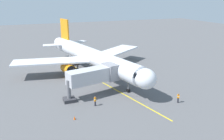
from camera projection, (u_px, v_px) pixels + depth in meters
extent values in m
plane|color=#565659|center=(91.00, 71.00, 57.32)|extent=(220.00, 220.00, 0.00)
cube|color=yellow|center=(101.00, 82.00, 50.34)|extent=(8.89, 39.10, 0.01)
cylinder|color=silver|center=(93.00, 57.00, 54.43)|extent=(11.06, 34.02, 3.80)
ellipsoid|color=silver|center=(146.00, 79.00, 40.04)|extent=(4.39, 4.69, 3.61)
cone|color=silver|center=(62.00, 44.00, 69.05)|extent=(3.99, 3.67, 3.42)
cube|color=black|center=(140.00, 74.00, 40.98)|extent=(3.50, 2.26, 0.90)
cube|color=silver|center=(114.00, 52.00, 62.10)|extent=(17.00, 13.94, 0.36)
cylinder|color=orange|center=(111.00, 61.00, 58.95)|extent=(2.98, 3.82, 2.30)
cylinder|color=black|center=(115.00, 63.00, 57.56)|extent=(2.09, 0.65, 2.10)
cube|color=silver|center=(52.00, 61.00, 53.01)|extent=(17.67, 7.94, 0.36)
cylinder|color=orange|center=(68.00, 69.00, 52.76)|extent=(2.98, 3.82, 2.30)
cylinder|color=black|center=(71.00, 71.00, 51.38)|extent=(2.09, 0.65, 2.10)
cube|color=orange|center=(65.00, 32.00, 65.54)|extent=(1.39, 4.76, 7.20)
cube|color=silver|center=(76.00, 42.00, 67.97)|extent=(6.73, 5.32, 0.24)
cube|color=silver|center=(55.00, 45.00, 64.56)|extent=(6.60, 3.00, 0.24)
cylinder|color=slate|center=(128.00, 84.00, 44.47)|extent=(0.24, 0.24, 2.77)
cylinder|color=black|center=(128.00, 90.00, 44.89)|extent=(0.59, 0.78, 0.70)
cylinder|color=slate|center=(96.00, 61.00, 58.84)|extent=(0.24, 0.24, 2.77)
cylinder|color=black|center=(96.00, 67.00, 59.26)|extent=(0.68, 1.17, 1.10)
cylinder|color=slate|center=(77.00, 65.00, 56.07)|extent=(0.24, 0.24, 2.77)
cylinder|color=black|center=(77.00, 70.00, 56.48)|extent=(0.68, 1.17, 1.10)
cube|color=#B7B7BC|center=(91.00, 75.00, 42.33)|extent=(9.35, 4.49, 2.50)
cube|color=gray|center=(112.00, 71.00, 44.73)|extent=(3.43, 3.73, 3.00)
cylinder|color=slate|center=(69.00, 91.00, 40.52)|extent=(0.70, 0.70, 3.90)
cube|color=#333338|center=(69.00, 100.00, 41.01)|extent=(2.00, 2.00, 0.60)
cylinder|color=#23232D|center=(178.00, 100.00, 40.43)|extent=(0.26, 0.26, 0.88)
cube|color=orange|center=(178.00, 96.00, 40.21)|extent=(0.45, 0.42, 0.60)
cube|color=silver|center=(178.00, 96.00, 40.21)|extent=(0.47, 0.44, 0.10)
sphere|color=brown|center=(178.00, 94.00, 40.08)|extent=(0.22, 0.22, 0.22)
cylinder|color=#23232D|center=(95.00, 103.00, 39.31)|extent=(0.26, 0.26, 0.88)
cube|color=orange|center=(95.00, 99.00, 39.08)|extent=(0.45, 0.43, 0.60)
cube|color=silver|center=(95.00, 99.00, 39.08)|extent=(0.47, 0.45, 0.10)
sphere|color=#9E7051|center=(95.00, 97.00, 38.96)|extent=(0.22, 0.22, 0.22)
cylinder|color=#23232D|center=(78.00, 66.00, 60.50)|extent=(0.26, 0.26, 0.88)
cube|color=orange|center=(78.00, 63.00, 60.28)|extent=(0.43, 0.33, 0.60)
cube|color=silver|center=(78.00, 63.00, 60.28)|extent=(0.45, 0.34, 0.10)
sphere|color=tan|center=(78.00, 61.00, 60.15)|extent=(0.22, 0.22, 0.22)
cube|color=#9E9EA3|center=(74.00, 61.00, 62.40)|extent=(2.14, 1.97, 1.20)
cube|color=black|center=(74.00, 61.00, 61.69)|extent=(1.70, 0.42, 0.70)
cube|color=silver|center=(73.00, 58.00, 64.06)|extent=(2.53, 3.86, 2.20)
cylinder|color=black|center=(77.00, 63.00, 62.48)|extent=(0.38, 0.87, 0.84)
cylinder|color=black|center=(72.00, 64.00, 62.21)|extent=(0.38, 0.87, 0.84)
cylinder|color=black|center=(76.00, 60.00, 65.46)|extent=(0.38, 0.87, 0.84)
cylinder|color=black|center=(71.00, 61.00, 65.18)|extent=(0.38, 0.87, 0.84)
cone|color=#F2590F|center=(75.00, 118.00, 34.99)|extent=(0.32, 0.32, 0.55)
cone|color=#F2590F|center=(137.00, 78.00, 51.74)|extent=(0.32, 0.32, 0.55)
cone|color=#F2590F|center=(135.00, 83.00, 48.68)|extent=(0.32, 0.32, 0.55)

